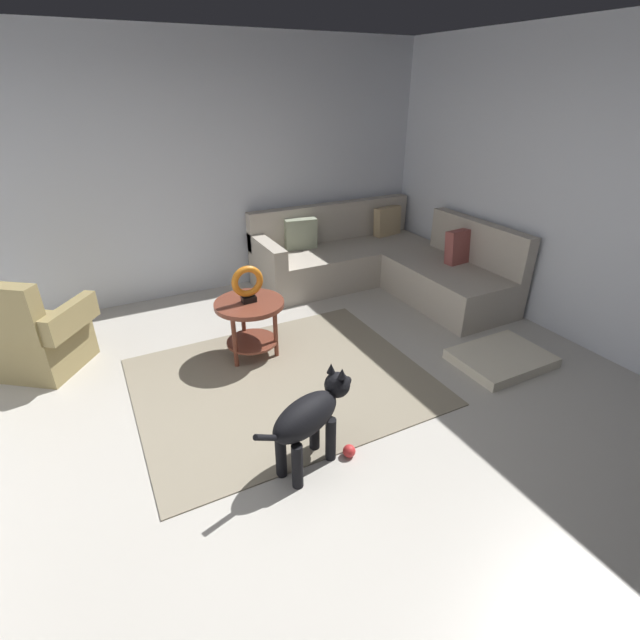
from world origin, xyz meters
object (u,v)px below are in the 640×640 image
object	(u,v)px
side_table	(250,315)
dog_toy_ball	(349,451)
dog_bed_mat	(501,358)
armchair	(34,337)
torus_sculpture	(248,283)
sectional_couch	(380,263)
dog	(311,416)

from	to	relation	value
side_table	dog_toy_ball	size ratio (longest dim) A/B	7.02
dog_bed_mat	armchair	bearing A→B (deg)	154.26
side_table	torus_sculpture	world-z (taller)	torus_sculpture
sectional_couch	side_table	world-z (taller)	sectional_couch
side_table	dog_bed_mat	distance (m)	2.24
sectional_couch	dog_toy_ball	distance (m)	2.93
armchair	side_table	xyz separation A→B (m)	(1.68, -0.61, 0.09)
side_table	dog_toy_ball	world-z (taller)	side_table
sectional_couch	dog	bearing A→B (deg)	-132.23
sectional_couch	armchair	size ratio (longest dim) A/B	2.25
torus_sculpture	dog_bed_mat	world-z (taller)	torus_sculpture
armchair	dog_bed_mat	xyz separation A→B (m)	(3.58, -1.73, -0.28)
torus_sculpture	dog_toy_ball	world-z (taller)	torus_sculpture
sectional_couch	dog	size ratio (longest dim) A/B	2.79
sectional_couch	armchair	distance (m)	3.60
side_table	torus_sculpture	distance (m)	0.29
side_table	dog_bed_mat	world-z (taller)	side_table
torus_sculpture	dog	xyz separation A→B (m)	(-0.12, -1.42, -0.33)
torus_sculpture	sectional_couch	bearing A→B (deg)	23.07
sectional_couch	dog_toy_ball	size ratio (longest dim) A/B	26.32
armchair	dog	world-z (taller)	armchair
armchair	dog_bed_mat	bearing A→B (deg)	10.65
dog_bed_mat	dog	distance (m)	2.07
dog_bed_mat	dog	bearing A→B (deg)	-171.39
dog_bed_mat	dog	world-z (taller)	dog
torus_sculpture	dog	world-z (taller)	torus_sculpture
sectional_couch	dog_bed_mat	size ratio (longest dim) A/B	2.81
dog	armchair	bearing A→B (deg)	-164.03
dog_toy_ball	armchair	bearing A→B (deg)	130.79
sectional_couch	dog_toy_ball	bearing A→B (deg)	-127.76
side_table	dog	distance (m)	1.43
torus_sculpture	dog_bed_mat	size ratio (longest dim) A/B	0.41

